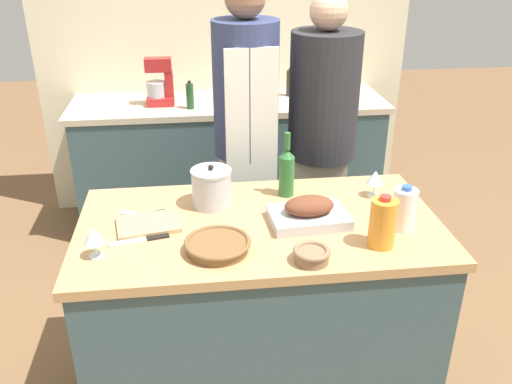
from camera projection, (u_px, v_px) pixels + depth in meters
name	position (u px, v px, depth m)	size (l,w,h in m)	color
ground_plane	(259.00, 380.00, 2.60)	(12.00, 12.00, 0.00)	brown
kitchen_island	(259.00, 307.00, 2.41)	(1.48, 0.79, 0.87)	#3D565B
back_counter	(230.00, 162.00, 3.87)	(2.13, 0.60, 0.89)	#3D565B
back_wall	(224.00, 35.00, 3.82)	(2.63, 0.10, 2.55)	beige
roasting_pan	(309.00, 213.00, 2.20)	(0.33, 0.24, 0.11)	#BCBCC1
wicker_basket	(218.00, 245.00, 2.01)	(0.25, 0.25, 0.04)	brown
cutting_board	(148.00, 224.00, 2.18)	(0.27, 0.22, 0.02)	tan
stock_pot	(212.00, 187.00, 2.32)	(0.18, 0.18, 0.19)	#B7B7BC
mixing_bowl	(312.00, 254.00, 1.94)	(0.14, 0.14, 0.05)	#846647
juice_jug	(383.00, 223.00, 2.01)	(0.10, 0.10, 0.21)	orange
milk_jug	(404.00, 209.00, 2.14)	(0.10, 0.10, 0.19)	white
wine_bottle_green	(287.00, 171.00, 2.40)	(0.07, 0.07, 0.30)	#28662D
wine_glass_left	(375.00, 178.00, 2.40)	(0.08, 0.08, 0.12)	silver
wine_glass_right	(94.00, 236.00, 1.95)	(0.08, 0.08, 0.12)	silver
knife_chef	(142.00, 240.00, 2.09)	(0.23, 0.08, 0.01)	#B7B7BC
knife_paring	(141.00, 215.00, 2.26)	(0.18, 0.11, 0.01)	#B7B7BC
knife_bread	(144.00, 215.00, 2.27)	(0.19, 0.08, 0.01)	#B7B7BC
stand_mixer	(160.00, 86.00, 3.54)	(0.18, 0.14, 0.31)	#B22323
condiment_bottle_tall	(290.00, 83.00, 3.75)	(0.06, 0.06, 0.19)	#332D28
condiment_bottle_short	(190.00, 96.00, 3.48)	(0.05, 0.05, 0.18)	#234C28
person_cook_aproned	(246.00, 130.00, 2.91)	(0.34, 0.35, 1.75)	beige
person_cook_guest	(322.00, 135.00, 2.98)	(0.37, 0.37, 1.68)	beige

